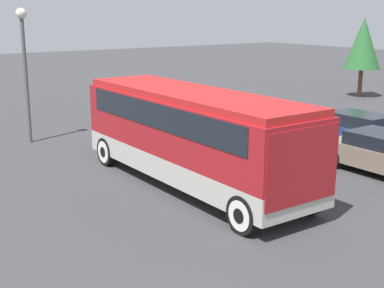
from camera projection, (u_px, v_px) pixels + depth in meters
name	position (u px, v px, depth m)	size (l,w,h in m)	color
ground_plane	(192.00, 185.00, 17.32)	(120.00, 120.00, 0.00)	#38383A
tour_bus	(194.00, 130.00, 16.80)	(9.49, 2.68, 3.09)	#B7B2A8
parked_car_near	(384.00, 153.00, 18.45)	(4.07, 1.97, 1.43)	#7A6B5B
parked_car_mid	(363.00, 132.00, 21.83)	(4.34, 1.80, 1.44)	navy
lamp_post	(24.00, 56.00, 22.21)	(0.44, 0.44, 5.63)	#515156
tree_center	(363.00, 44.00, 34.63)	(2.32, 2.32, 5.13)	brown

